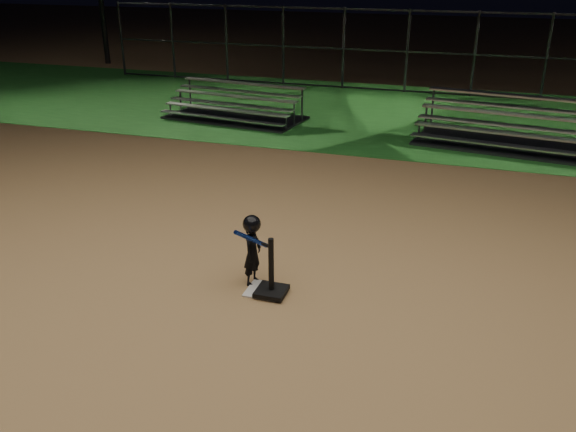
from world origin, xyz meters
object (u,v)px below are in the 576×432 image
Objects in this scene: batting_tee at (271,283)px; child_batter at (252,248)px; home_plate at (264,290)px; bleacher_left at (235,112)px; bleacher_right at (513,137)px.

child_batter is (-0.33, 0.22, 0.35)m from batting_tee.
child_batter reaches higher than home_plate.
child_batter is (-0.21, 0.16, 0.51)m from home_plate.
home_plate is 9.05m from bleacher_left.
batting_tee is 0.79× the size of child_batter.
batting_tee is at bearing -26.48° from home_plate.
home_plate is 0.59× the size of batting_tee.
bleacher_left reaches higher than home_plate.
bleacher_right reaches higher than child_batter.
home_plate is 8.46m from bleacher_right.
bleacher_left reaches higher than batting_tee.
batting_tee is at bearing -115.22° from child_batter.
bleacher_right is at bearing -15.74° from child_batter.
batting_tee is 0.21× the size of bleacher_left.
batting_tee is at bearing -57.62° from bleacher_left.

